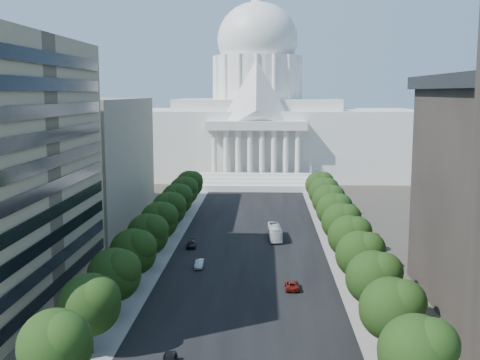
# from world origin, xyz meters

# --- Properties ---
(road_asphalt) EXTENTS (30.00, 260.00, 0.01)m
(road_asphalt) POSITION_xyz_m (0.00, 90.00, 0.00)
(road_asphalt) COLOR black
(road_asphalt) RESTS_ON ground
(sidewalk_left) EXTENTS (8.00, 260.00, 0.02)m
(sidewalk_left) POSITION_xyz_m (-19.00, 90.00, 0.00)
(sidewalk_left) COLOR gray
(sidewalk_left) RESTS_ON ground
(sidewalk_right) EXTENTS (8.00, 260.00, 0.02)m
(sidewalk_right) POSITION_xyz_m (19.00, 90.00, 0.00)
(sidewalk_right) COLOR gray
(sidewalk_right) RESTS_ON ground
(capitol) EXTENTS (120.00, 56.00, 73.00)m
(capitol) POSITION_xyz_m (0.00, 184.89, 20.01)
(capitol) COLOR white
(capitol) RESTS_ON ground
(office_block_left_far) EXTENTS (38.00, 52.00, 30.00)m
(office_block_left_far) POSITION_xyz_m (-48.00, 100.00, 15.00)
(office_block_left_far) COLOR gray
(office_block_left_far) RESTS_ON ground
(tree_l_a) EXTENTS (7.79, 7.60, 9.97)m
(tree_l_a) POSITION_xyz_m (-17.66, 11.81, 6.45)
(tree_l_a) COLOR #33261C
(tree_l_a) RESTS_ON ground
(tree_l_b) EXTENTS (7.79, 7.60, 9.97)m
(tree_l_b) POSITION_xyz_m (-17.66, 23.81, 6.45)
(tree_l_b) COLOR #33261C
(tree_l_b) RESTS_ON ground
(tree_l_c) EXTENTS (7.79, 7.60, 9.97)m
(tree_l_c) POSITION_xyz_m (-17.66, 35.81, 6.45)
(tree_l_c) COLOR #33261C
(tree_l_c) RESTS_ON ground
(tree_l_d) EXTENTS (7.79, 7.60, 9.97)m
(tree_l_d) POSITION_xyz_m (-17.66, 47.81, 6.45)
(tree_l_d) COLOR #33261C
(tree_l_d) RESTS_ON ground
(tree_l_e) EXTENTS (7.79, 7.60, 9.97)m
(tree_l_e) POSITION_xyz_m (-17.66, 59.81, 6.45)
(tree_l_e) COLOR #33261C
(tree_l_e) RESTS_ON ground
(tree_l_f) EXTENTS (7.79, 7.60, 9.97)m
(tree_l_f) POSITION_xyz_m (-17.66, 71.81, 6.45)
(tree_l_f) COLOR #33261C
(tree_l_f) RESTS_ON ground
(tree_l_g) EXTENTS (7.79, 7.60, 9.97)m
(tree_l_g) POSITION_xyz_m (-17.66, 83.81, 6.45)
(tree_l_g) COLOR #33261C
(tree_l_g) RESTS_ON ground
(tree_l_h) EXTENTS (7.79, 7.60, 9.97)m
(tree_l_h) POSITION_xyz_m (-17.66, 95.81, 6.45)
(tree_l_h) COLOR #33261C
(tree_l_h) RESTS_ON ground
(tree_l_i) EXTENTS (7.79, 7.60, 9.97)m
(tree_l_i) POSITION_xyz_m (-17.66, 107.81, 6.45)
(tree_l_i) COLOR #33261C
(tree_l_i) RESTS_ON ground
(tree_l_j) EXTENTS (7.79, 7.60, 9.97)m
(tree_l_j) POSITION_xyz_m (-17.66, 119.81, 6.45)
(tree_l_j) COLOR #33261C
(tree_l_j) RESTS_ON ground
(tree_r_a) EXTENTS (7.79, 7.60, 9.97)m
(tree_r_a) POSITION_xyz_m (18.34, 11.81, 6.45)
(tree_r_a) COLOR #33261C
(tree_r_a) RESTS_ON ground
(tree_r_b) EXTENTS (7.79, 7.60, 9.97)m
(tree_r_b) POSITION_xyz_m (18.34, 23.81, 6.45)
(tree_r_b) COLOR #33261C
(tree_r_b) RESTS_ON ground
(tree_r_c) EXTENTS (7.79, 7.60, 9.97)m
(tree_r_c) POSITION_xyz_m (18.34, 35.81, 6.45)
(tree_r_c) COLOR #33261C
(tree_r_c) RESTS_ON ground
(tree_r_d) EXTENTS (7.79, 7.60, 9.97)m
(tree_r_d) POSITION_xyz_m (18.34, 47.81, 6.45)
(tree_r_d) COLOR #33261C
(tree_r_d) RESTS_ON ground
(tree_r_e) EXTENTS (7.79, 7.60, 9.97)m
(tree_r_e) POSITION_xyz_m (18.34, 59.81, 6.45)
(tree_r_e) COLOR #33261C
(tree_r_e) RESTS_ON ground
(tree_r_f) EXTENTS (7.79, 7.60, 9.97)m
(tree_r_f) POSITION_xyz_m (18.34, 71.81, 6.45)
(tree_r_f) COLOR #33261C
(tree_r_f) RESTS_ON ground
(tree_r_g) EXTENTS (7.79, 7.60, 9.97)m
(tree_r_g) POSITION_xyz_m (18.34, 83.81, 6.45)
(tree_r_g) COLOR #33261C
(tree_r_g) RESTS_ON ground
(tree_r_h) EXTENTS (7.79, 7.60, 9.97)m
(tree_r_h) POSITION_xyz_m (18.34, 95.81, 6.45)
(tree_r_h) COLOR #33261C
(tree_r_h) RESTS_ON ground
(tree_r_i) EXTENTS (7.79, 7.60, 9.97)m
(tree_r_i) POSITION_xyz_m (18.34, 107.81, 6.45)
(tree_r_i) COLOR #33261C
(tree_r_i) RESTS_ON ground
(tree_r_j) EXTENTS (7.79, 7.60, 9.97)m
(tree_r_j) POSITION_xyz_m (18.34, 119.81, 6.45)
(tree_r_j) COLOR #33261C
(tree_r_j) RESTS_ON ground
(streetlight_b) EXTENTS (2.61, 0.44, 9.00)m
(streetlight_b) POSITION_xyz_m (19.90, 35.00, 5.82)
(streetlight_b) COLOR gray
(streetlight_b) RESTS_ON ground
(streetlight_c) EXTENTS (2.61, 0.44, 9.00)m
(streetlight_c) POSITION_xyz_m (19.90, 60.00, 5.82)
(streetlight_c) COLOR gray
(streetlight_c) RESTS_ON ground
(streetlight_d) EXTENTS (2.61, 0.44, 9.00)m
(streetlight_d) POSITION_xyz_m (19.90, 85.00, 5.82)
(streetlight_d) COLOR gray
(streetlight_d) RESTS_ON ground
(streetlight_e) EXTENTS (2.61, 0.44, 9.00)m
(streetlight_e) POSITION_xyz_m (19.90, 110.00, 5.82)
(streetlight_e) COLOR gray
(streetlight_e) RESTS_ON ground
(streetlight_f) EXTENTS (2.61, 0.44, 9.00)m
(streetlight_f) POSITION_xyz_m (19.90, 135.00, 5.82)
(streetlight_f) COLOR gray
(streetlight_f) RESTS_ON ground
(car_silver) EXTENTS (1.51, 4.30, 1.42)m
(car_silver) POSITION_xyz_m (-8.71, 60.48, 0.71)
(car_silver) COLOR #9DA0A4
(car_silver) RESTS_ON ground
(car_red) EXTENTS (2.29, 4.83, 1.33)m
(car_red) POSITION_xyz_m (7.53, 49.06, 0.67)
(car_red) COLOR #67130B
(car_red) RESTS_ON ground
(car_dark_b) EXTENTS (2.16, 4.74, 1.34)m
(car_dark_b) POSITION_xyz_m (-11.90, 74.61, 0.67)
(car_dark_b) COLOR black
(car_dark_b) RESTS_ON ground
(city_bus) EXTENTS (3.05, 10.74, 2.96)m
(city_bus) POSITION_xyz_m (5.30, 82.52, 1.48)
(city_bus) COLOR silver
(city_bus) RESTS_ON ground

